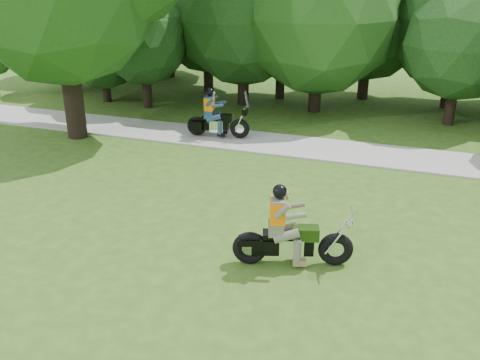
# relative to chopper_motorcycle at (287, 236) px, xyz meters

# --- Properties ---
(ground) EXTENTS (100.00, 100.00, 0.00)m
(ground) POSITION_rel_chopper_motorcycle_xyz_m (1.28, -0.64, -0.65)
(ground) COLOR #315418
(ground) RESTS_ON ground
(walkway) EXTENTS (60.00, 2.20, 0.06)m
(walkway) POSITION_rel_chopper_motorcycle_xyz_m (1.28, 7.36, -0.62)
(walkway) COLOR #A3A39D
(walkway) RESTS_ON ground
(tree_line) EXTENTS (39.82, 12.32, 7.79)m
(tree_line) POSITION_rel_chopper_motorcycle_xyz_m (1.92, 14.24, 3.02)
(tree_line) COLOR black
(tree_line) RESTS_ON ground
(chopper_motorcycle) EXTENTS (2.43, 1.15, 1.77)m
(chopper_motorcycle) POSITION_rel_chopper_motorcycle_xyz_m (0.00, 0.00, 0.00)
(chopper_motorcycle) COLOR black
(chopper_motorcycle) RESTS_ON ground
(touring_motorcycle) EXTENTS (2.26, 0.85, 1.72)m
(touring_motorcycle) POSITION_rel_chopper_motorcycle_xyz_m (-4.59, 7.35, 0.03)
(touring_motorcycle) COLOR black
(touring_motorcycle) RESTS_ON walkway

